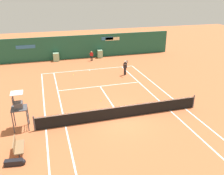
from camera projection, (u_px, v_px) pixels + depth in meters
ground_plane at (118, 114)px, 18.19m from camera, size 80.00×80.00×0.01m
tennis_net at (121, 112)px, 17.48m from camera, size 12.10×0.10×1.07m
sponsor_back_wall at (81, 47)px, 32.16m from camera, size 25.00×1.02×3.05m
umpire_chair at (19, 106)px, 15.73m from camera, size 1.00×1.00×2.62m
player_bench at (18, 146)px, 13.69m from camera, size 0.54×1.38×0.88m
equipment_bag at (16, 162)px, 12.94m from camera, size 1.11×0.44×0.32m
player_on_baseline at (125, 67)px, 26.00m from camera, size 0.49×0.79×1.80m
ball_kid_right_post at (92, 55)px, 31.23m from camera, size 0.42×0.20×1.28m
tennis_ball_near_service_line at (74, 75)px, 26.38m from camera, size 0.07×0.07×0.07m
tennis_ball_mid_court at (101, 101)px, 20.29m from camera, size 0.07×0.07×0.07m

